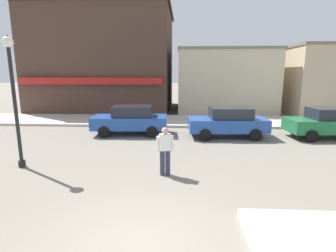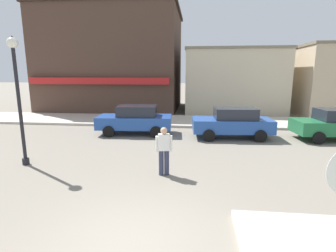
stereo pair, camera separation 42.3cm
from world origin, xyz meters
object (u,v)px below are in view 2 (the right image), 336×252
(lamp_post, at_px, (17,83))
(parked_car_second, at_px, (233,122))
(pedestrian_crossing_near, at_px, (164,150))
(parked_car_nearest, at_px, (135,119))

(lamp_post, xyz_separation_m, parked_car_second, (8.09, 4.94, -2.15))
(lamp_post, bearing_deg, pedestrian_crossing_near, -4.99)
(parked_car_nearest, bearing_deg, lamp_post, -118.76)
(parked_car_nearest, height_order, pedestrian_crossing_near, pedestrian_crossing_near)
(lamp_post, bearing_deg, parked_car_nearest, 61.24)
(lamp_post, distance_m, parked_car_second, 9.72)
(lamp_post, height_order, pedestrian_crossing_near, lamp_post)
(parked_car_nearest, xyz_separation_m, parked_car_second, (5.19, -0.34, 0.00))
(parked_car_second, height_order, pedestrian_crossing_near, pedestrian_crossing_near)
(parked_car_second, bearing_deg, pedestrian_crossing_near, -118.25)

